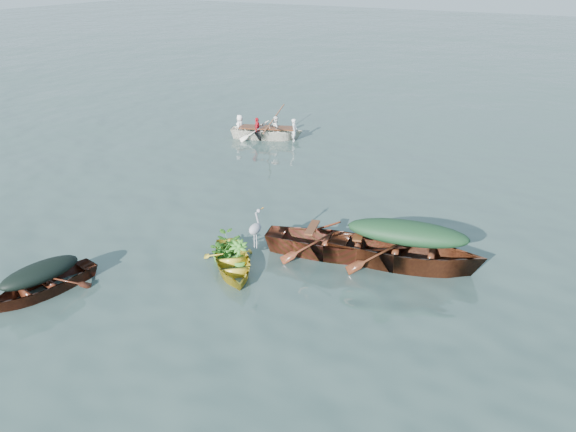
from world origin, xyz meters
name	(u,v)px	position (x,y,z in m)	size (l,w,h in m)	color
ground	(293,263)	(0.00, 0.00, 0.00)	(140.00, 140.00, 0.00)	#374D47
yellow_dinghy	(233,270)	(-1.05, -0.93, 0.00)	(1.18, 2.73, 0.71)	gold
dark_covered_boat	(44,293)	(-3.96, -3.72, 0.00)	(1.14, 3.08, 0.73)	#451E10
green_tarp_boat	(404,266)	(2.29, 1.16, 0.00)	(1.53, 4.93, 1.19)	#4D2712
open_wooden_boat	(335,256)	(0.69, 0.80, 0.00)	(1.44, 4.64, 1.10)	#5D2117
rowed_boat	(267,139)	(-5.74, 8.11, 0.00)	(1.18, 3.94, 0.92)	white
dark_tarp_cover	(39,270)	(-3.96, -3.72, 0.57)	(0.63, 1.69, 0.40)	black
green_tarp_cover	(407,233)	(2.29, 1.16, 0.85)	(0.84, 2.71, 0.52)	#14311D
thwart_benches	(335,235)	(0.69, 0.80, 0.57)	(0.87, 2.32, 0.04)	#4F2612
heron	(255,234)	(-0.68, -0.51, 0.81)	(0.28, 0.40, 0.92)	#A0A1A9
dinghy_weeds	(229,233)	(-1.41, -0.51, 0.65)	(0.70, 0.90, 0.60)	#216D1C
rowers	(267,118)	(-5.74, 8.11, 0.84)	(1.06, 2.76, 0.76)	silver
oars	(267,127)	(-5.74, 8.11, 0.49)	(2.60, 0.60, 0.06)	brown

